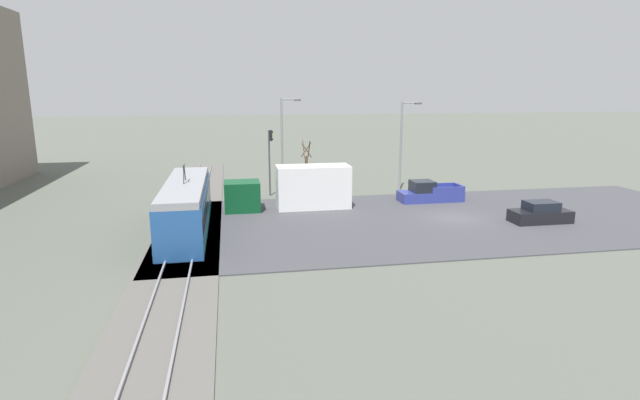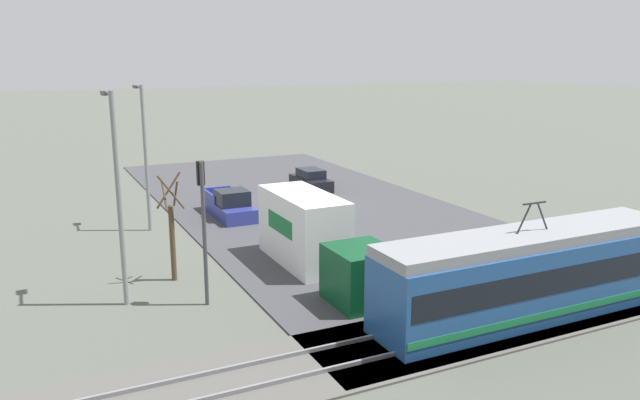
{
  "view_description": "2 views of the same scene",
  "coord_description": "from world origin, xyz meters",
  "px_view_note": "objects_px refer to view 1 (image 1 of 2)",
  "views": [
    {
      "loc": [
        -33.61,
        16.39,
        9.4
      ],
      "look_at": [
        1.13,
        10.01,
        1.57
      ],
      "focal_mm": 28.0,
      "sensor_mm": 36.0,
      "label": 1
    },
    {
      "loc": [
        16.96,
        36.28,
        9.92
      ],
      "look_at": [
        4.69,
        10.75,
        3.32
      ],
      "focal_mm": 35.0,
      "sensor_mm": 36.0,
      "label": 2
    }
  ],
  "objects_px": {
    "box_truck": "(296,189)",
    "pickup_truck": "(429,193)",
    "traffic_light_pole": "(270,154)",
    "sedan_car_0": "(540,214)",
    "street_lamp_near_crossing": "(284,138)",
    "street_tree": "(306,169)",
    "light_rail_tram": "(186,207)",
    "street_lamp_mid_block": "(403,140)"
  },
  "relations": [
    {
      "from": "street_lamp_near_crossing",
      "to": "street_lamp_mid_block",
      "type": "bearing_deg",
      "value": -105.59
    },
    {
      "from": "box_truck",
      "to": "street_lamp_near_crossing",
      "type": "height_order",
      "value": "street_lamp_near_crossing"
    },
    {
      "from": "street_tree",
      "to": "street_lamp_near_crossing",
      "type": "bearing_deg",
      "value": 36.57
    },
    {
      "from": "light_rail_tram",
      "to": "street_tree",
      "type": "bearing_deg",
      "value": -41.01
    },
    {
      "from": "pickup_truck",
      "to": "sedan_car_0",
      "type": "relative_size",
      "value": 1.28
    },
    {
      "from": "pickup_truck",
      "to": "traffic_light_pole",
      "type": "distance_m",
      "value": 14.37
    },
    {
      "from": "light_rail_tram",
      "to": "street_tree",
      "type": "height_order",
      "value": "street_tree"
    },
    {
      "from": "sedan_car_0",
      "to": "traffic_light_pole",
      "type": "relative_size",
      "value": 0.72
    },
    {
      "from": "box_truck",
      "to": "sedan_car_0",
      "type": "distance_m",
      "value": 18.28
    },
    {
      "from": "light_rail_tram",
      "to": "traffic_light_pole",
      "type": "distance_m",
      "value": 12.87
    },
    {
      "from": "box_truck",
      "to": "pickup_truck",
      "type": "height_order",
      "value": "box_truck"
    },
    {
      "from": "light_rail_tram",
      "to": "sedan_car_0",
      "type": "distance_m",
      "value": 24.92
    },
    {
      "from": "box_truck",
      "to": "sedan_car_0",
      "type": "bearing_deg",
      "value": -114.17
    },
    {
      "from": "light_rail_tram",
      "to": "street_lamp_near_crossing",
      "type": "height_order",
      "value": "street_lamp_near_crossing"
    },
    {
      "from": "box_truck",
      "to": "traffic_light_pole",
      "type": "bearing_deg",
      "value": 15.5
    },
    {
      "from": "light_rail_tram",
      "to": "box_truck",
      "type": "height_order",
      "value": "light_rail_tram"
    },
    {
      "from": "sedan_car_0",
      "to": "street_lamp_near_crossing",
      "type": "distance_m",
      "value": 23.54
    },
    {
      "from": "pickup_truck",
      "to": "street_lamp_near_crossing",
      "type": "height_order",
      "value": "street_lamp_near_crossing"
    },
    {
      "from": "box_truck",
      "to": "street_tree",
      "type": "distance_m",
      "value": 6.5
    },
    {
      "from": "street_tree",
      "to": "sedan_car_0",
      "type": "bearing_deg",
      "value": -132.66
    },
    {
      "from": "street_lamp_near_crossing",
      "to": "box_truck",
      "type": "bearing_deg",
      "value": 179.9
    },
    {
      "from": "box_truck",
      "to": "street_lamp_near_crossing",
      "type": "relative_size",
      "value": 1.15
    },
    {
      "from": "traffic_light_pole",
      "to": "street_lamp_mid_block",
      "type": "bearing_deg",
      "value": -90.26
    },
    {
      "from": "light_rail_tram",
      "to": "street_lamp_mid_block",
      "type": "distance_m",
      "value": 22.06
    },
    {
      "from": "traffic_light_pole",
      "to": "pickup_truck",
      "type": "bearing_deg",
      "value": -111.42
    },
    {
      "from": "street_tree",
      "to": "street_lamp_near_crossing",
      "type": "height_order",
      "value": "street_lamp_near_crossing"
    },
    {
      "from": "sedan_car_0",
      "to": "street_tree",
      "type": "bearing_deg",
      "value": -132.66
    },
    {
      "from": "sedan_car_0",
      "to": "street_lamp_mid_block",
      "type": "bearing_deg",
      "value": -155.99
    },
    {
      "from": "light_rail_tram",
      "to": "traffic_light_pole",
      "type": "relative_size",
      "value": 2.2
    },
    {
      "from": "street_tree",
      "to": "pickup_truck",
      "type": "bearing_deg",
      "value": -120.35
    },
    {
      "from": "traffic_light_pole",
      "to": "street_lamp_mid_block",
      "type": "xyz_separation_m",
      "value": [
        -0.06,
        -12.4,
        1.02
      ]
    },
    {
      "from": "box_truck",
      "to": "sedan_car_0",
      "type": "relative_size",
      "value": 2.34
    },
    {
      "from": "box_truck",
      "to": "sedan_car_0",
      "type": "xyz_separation_m",
      "value": [
        -7.48,
        -16.66,
        -0.94
      ]
    },
    {
      "from": "box_truck",
      "to": "traffic_light_pole",
      "type": "relative_size",
      "value": 1.69
    },
    {
      "from": "light_rail_tram",
      "to": "box_truck",
      "type": "relative_size",
      "value": 1.3
    },
    {
      "from": "sedan_car_0",
      "to": "street_lamp_mid_block",
      "type": "distance_m",
      "value": 14.89
    },
    {
      "from": "sedan_car_0",
      "to": "street_lamp_mid_block",
      "type": "relative_size",
      "value": 0.51
    },
    {
      "from": "light_rail_tram",
      "to": "box_truck",
      "type": "xyz_separation_m",
      "value": [
        5.21,
        -8.14,
        -0.05
      ]
    },
    {
      "from": "light_rail_tram",
      "to": "street_lamp_mid_block",
      "type": "xyz_separation_m",
      "value": [
        10.82,
        -18.97,
        3.09
      ]
    },
    {
      "from": "sedan_car_0",
      "to": "street_lamp_near_crossing",
      "type": "xyz_separation_m",
      "value": [
        16.1,
        16.64,
        4.24
      ]
    },
    {
      "from": "pickup_truck",
      "to": "street_lamp_near_crossing",
      "type": "xyz_separation_m",
      "value": [
        8.09,
        11.49,
        4.19
      ]
    },
    {
      "from": "box_truck",
      "to": "street_tree",
      "type": "xyz_separation_m",
      "value": [
        6.22,
        -1.8,
        0.58
      ]
    }
  ]
}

